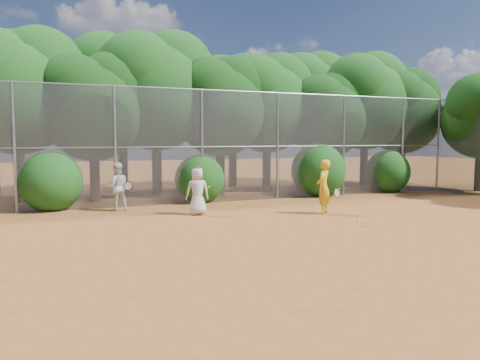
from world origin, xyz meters
name	(u,v)px	position (x,y,z in m)	size (l,w,h in m)	color
ground	(316,231)	(0.00, 0.00, 0.00)	(80.00, 80.00, 0.00)	brown
fence_back	(225,145)	(-0.12, 6.00, 2.05)	(20.05, 0.09, 4.03)	gray
tree_1	(18,85)	(-6.94, 8.54, 4.16)	(4.64, 4.03, 6.35)	black
tree_2	(94,102)	(-4.45, 7.83, 3.58)	(3.99, 3.47, 5.47)	black
tree_3	(157,86)	(-1.94, 8.84, 4.40)	(4.89, 4.26, 6.70)	black
tree_4	(221,102)	(0.55, 8.24, 3.76)	(4.19, 3.64, 5.73)	black
tree_5	(268,99)	(3.06, 9.04, 4.05)	(4.51, 3.92, 6.17)	black
tree_6	(328,112)	(5.55, 8.03, 3.47)	(3.86, 3.36, 5.29)	black
tree_7	(366,97)	(8.06, 8.64, 4.28)	(4.77, 4.14, 6.53)	black
tree_8	(403,107)	(10.05, 8.34, 3.82)	(4.25, 3.70, 5.82)	black
tree_10	(123,84)	(-2.93, 11.05, 4.63)	(5.15, 4.48, 7.06)	black
tree_11	(233,98)	(2.06, 10.64, 4.16)	(4.64, 4.03, 6.35)	black
tree_12	(310,95)	(6.56, 11.24, 4.51)	(5.02, 4.37, 6.88)	black
bush_0	(51,179)	(-6.00, 6.30, 1.00)	(2.00, 2.00, 2.00)	#124511
bush_1	(200,177)	(-1.00, 6.30, 0.90)	(1.80, 1.80, 1.80)	#124511
bush_2	(318,168)	(4.00, 6.30, 1.10)	(2.20, 2.20, 2.20)	#124511
bush_3	(388,170)	(7.50, 6.30, 0.95)	(1.90, 1.90, 1.90)	#124511
player_yellow	(324,187)	(1.63, 2.21, 0.83)	(0.86, 0.69, 1.66)	gold
player_teen	(197,191)	(-1.95, 3.54, 0.73)	(0.75, 0.54, 1.46)	silver
player_white	(117,187)	(-4.07, 5.31, 0.76)	(0.85, 0.74, 1.53)	silver
ball_0	(363,225)	(1.43, 0.01, 0.03)	(0.07, 0.07, 0.07)	yellow
ball_1	(369,206)	(3.83, 2.85, 0.03)	(0.07, 0.07, 0.07)	yellow
ball_2	(357,222)	(1.65, 0.55, 0.03)	(0.07, 0.07, 0.07)	yellow
ball_3	(419,207)	(5.14, 1.94, 0.03)	(0.07, 0.07, 0.07)	yellow
ball_4	(365,223)	(1.68, 0.27, 0.03)	(0.07, 0.07, 0.07)	yellow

